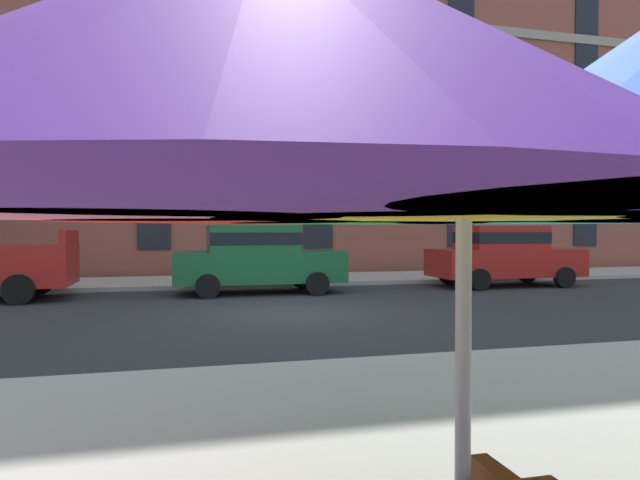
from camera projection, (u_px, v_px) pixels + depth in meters
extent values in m
plane|color=#2D3033|center=(289.00, 313.00, 11.10)|extent=(120.00, 120.00, 0.00)
cube|color=#B2ADA3|center=(247.00, 281.00, 17.68)|extent=(56.00, 3.60, 0.12)
cube|color=#934C3D|center=(224.00, 56.00, 25.45)|extent=(46.25, 12.00, 19.20)
cube|color=#9E937F|center=(239.00, 187.00, 19.72)|extent=(45.32, 0.08, 0.36)
cube|color=#9E937F|center=(239.00, 96.00, 19.66)|extent=(45.32, 0.08, 0.36)
cube|color=#9E937F|center=(239.00, 4.00, 19.61)|extent=(45.32, 0.08, 0.36)
cube|color=black|center=(318.00, 2.00, 20.33)|extent=(1.10, 0.06, 18.00)
cube|color=black|center=(461.00, 17.00, 21.79)|extent=(1.10, 0.06, 18.00)
cube|color=black|center=(587.00, 30.00, 23.24)|extent=(1.10, 0.06, 18.00)
cube|color=#B21E19|center=(69.00, 237.00, 13.48)|extent=(0.16, 1.75, 0.36)
cylinder|color=black|center=(39.00, 282.00, 14.20)|extent=(0.68, 0.22, 0.68)
cylinder|color=black|center=(19.00, 290.00, 12.36)|extent=(0.68, 0.22, 0.68)
cube|color=#195933|center=(259.00, 267.00, 14.65)|extent=(4.40, 1.76, 0.80)
cube|color=#195933|center=(253.00, 238.00, 14.60)|extent=(2.30, 1.55, 0.68)
cube|color=black|center=(253.00, 238.00, 14.60)|extent=(2.32, 1.57, 0.32)
cylinder|color=black|center=(302.00, 278.00, 15.85)|extent=(0.60, 0.22, 0.60)
cylinder|color=black|center=(317.00, 284.00, 14.15)|extent=(0.60, 0.22, 0.60)
cylinder|color=black|center=(204.00, 280.00, 15.17)|extent=(0.60, 0.22, 0.60)
cylinder|color=black|center=(208.00, 286.00, 13.46)|extent=(0.60, 0.22, 0.60)
cube|color=#B21E19|center=(505.00, 263.00, 16.49)|extent=(4.40, 1.76, 0.80)
cube|color=#B21E19|center=(501.00, 238.00, 16.44)|extent=(2.30, 1.55, 0.68)
cube|color=black|center=(501.00, 238.00, 16.44)|extent=(2.32, 1.57, 0.32)
cylinder|color=black|center=(527.00, 273.00, 17.69)|extent=(0.60, 0.22, 0.60)
cylinder|color=black|center=(565.00, 277.00, 15.99)|extent=(0.60, 0.22, 0.60)
cylinder|color=black|center=(449.00, 275.00, 17.01)|extent=(0.60, 0.22, 0.60)
cylinder|color=black|center=(479.00, 280.00, 15.30)|extent=(0.60, 0.22, 0.60)
cylinder|color=silver|center=(463.00, 378.00, 2.08)|extent=(0.06, 0.06, 2.20)
cone|color=#199EB2|center=(527.00, 178.00, 3.14)|extent=(1.49, 1.49, 0.51)
cone|color=green|center=(358.00, 180.00, 3.27)|extent=(1.49, 1.49, 0.51)
cone|color=red|center=(209.00, 169.00, 2.70)|extent=(1.49, 1.49, 0.51)
cone|color=#E5668C|center=(107.00, 136.00, 1.76)|extent=(1.49, 1.49, 0.51)
cone|color=#662D9E|center=(266.00, 64.00, 1.00)|extent=(1.49, 1.49, 0.51)
cone|color=yellow|center=(464.00, 140.00, 2.07)|extent=(1.86, 1.86, 0.59)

